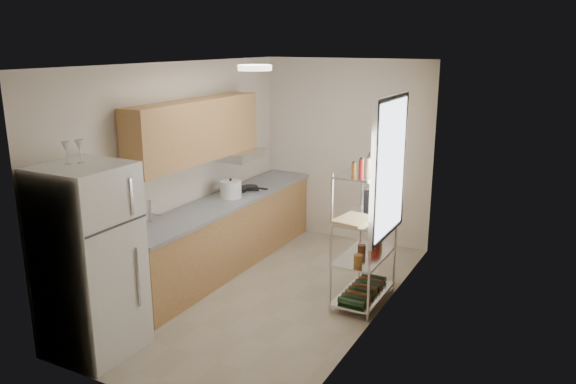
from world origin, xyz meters
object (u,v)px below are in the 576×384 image
object	(u,v)px
rice_cooker	(231,189)
cutting_board	(354,220)
refrigerator	(90,261)
espresso_machine	(373,198)
frying_pan_large	(236,189)

from	to	relation	value
rice_cooker	cutting_board	world-z (taller)	rice_cooker
refrigerator	espresso_machine	size ratio (longest dim) A/B	7.12
refrigerator	rice_cooker	size ratio (longest dim) A/B	6.65
cutting_board	rice_cooker	bearing A→B (deg)	165.10
rice_cooker	espresso_machine	size ratio (longest dim) A/B	1.07
frying_pan_large	cutting_board	size ratio (longest dim) A/B	0.66
refrigerator	cutting_board	world-z (taller)	refrigerator
refrigerator	frying_pan_large	world-z (taller)	refrigerator
rice_cooker	refrigerator	bearing A→B (deg)	-89.26
rice_cooker	cutting_board	size ratio (longest dim) A/B	0.63
refrigerator	espresso_machine	world-z (taller)	refrigerator
frying_pan_large	cutting_board	distance (m)	2.13
rice_cooker	espresso_machine	world-z (taller)	espresso_machine
rice_cooker	frying_pan_large	distance (m)	0.32
refrigerator	cutting_board	bearing A→B (deg)	45.64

